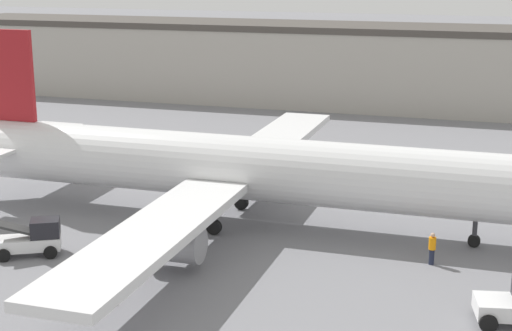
{
  "coord_description": "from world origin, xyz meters",
  "views": [
    {
      "loc": [
        13.99,
        -43.89,
        15.82
      ],
      "look_at": [
        0.0,
        0.0,
        3.76
      ],
      "focal_mm": 55.0,
      "sensor_mm": 36.0,
      "label": 1
    }
  ],
  "objects_px": {
    "safety_cone_near": "(112,298)",
    "ground_crew_worker": "(432,248)",
    "belt_loader_truck": "(33,238)",
    "airplane": "(241,168)"
  },
  "relations": [
    {
      "from": "ground_crew_worker",
      "to": "belt_loader_truck",
      "type": "bearing_deg",
      "value": 116.49
    },
    {
      "from": "safety_cone_near",
      "to": "ground_crew_worker",
      "type": "bearing_deg",
      "value": 34.7
    },
    {
      "from": "belt_loader_truck",
      "to": "safety_cone_near",
      "type": "bearing_deg",
      "value": -59.82
    },
    {
      "from": "airplane",
      "to": "safety_cone_near",
      "type": "height_order",
      "value": "airplane"
    },
    {
      "from": "belt_loader_truck",
      "to": "safety_cone_near",
      "type": "relative_size",
      "value": 6.92
    },
    {
      "from": "ground_crew_worker",
      "to": "safety_cone_near",
      "type": "relative_size",
      "value": 3.24
    },
    {
      "from": "ground_crew_worker",
      "to": "safety_cone_near",
      "type": "xyz_separation_m",
      "value": [
        -14.0,
        -9.69,
        -0.68
      ]
    },
    {
      "from": "belt_loader_truck",
      "to": "ground_crew_worker",
      "type": "bearing_deg",
      "value": -14.25
    },
    {
      "from": "belt_loader_truck",
      "to": "safety_cone_near",
      "type": "distance_m",
      "value": 8.44
    },
    {
      "from": "airplane",
      "to": "ground_crew_worker",
      "type": "bearing_deg",
      "value": -16.14
    }
  ]
}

